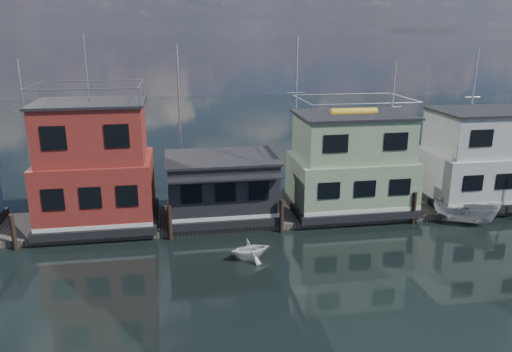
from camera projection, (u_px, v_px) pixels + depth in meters
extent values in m
plane|color=black|center=(260.00, 313.00, 22.74)|extent=(160.00, 160.00, 0.00)
cube|color=#595147|center=(229.00, 217.00, 34.05)|extent=(48.00, 5.00, 0.40)
cube|color=black|center=(100.00, 218.00, 32.57)|extent=(7.40, 5.90, 0.50)
cube|color=maroon|center=(97.00, 187.00, 31.98)|extent=(7.00, 5.50, 3.74)
cube|color=maroon|center=(92.00, 132.00, 30.97)|extent=(6.30, 4.95, 3.46)
cube|color=black|center=(89.00, 103.00, 30.47)|extent=(6.65, 5.23, 0.16)
cylinder|color=silver|center=(86.00, 68.00, 29.89)|extent=(0.08, 0.08, 4.00)
cube|color=black|center=(222.00, 211.00, 33.84)|extent=(7.40, 5.40, 0.50)
cube|color=black|center=(222.00, 183.00, 33.30)|extent=(7.00, 5.00, 3.40)
cube|color=black|center=(221.00, 158.00, 32.80)|extent=(7.30, 5.30, 0.16)
cube|color=black|center=(226.00, 178.00, 30.31)|extent=(7.00, 1.20, 0.12)
cube|color=black|center=(349.00, 203.00, 35.27)|extent=(8.40, 5.90, 0.50)
cube|color=#8BA47B|center=(350.00, 179.00, 34.76)|extent=(8.00, 5.50, 3.12)
cube|color=#8BA47B|center=(352.00, 137.00, 33.93)|extent=(7.20, 4.95, 2.88)
cube|color=black|center=(354.00, 115.00, 33.50)|extent=(7.60, 5.23, 0.16)
cylinder|color=yellow|center=(354.00, 112.00, 33.45)|extent=(3.20, 0.56, 0.56)
cube|color=black|center=(478.00, 196.00, 36.86)|extent=(8.40, 5.90, 0.50)
cube|color=beige|center=(481.00, 173.00, 36.35)|extent=(8.00, 5.50, 3.12)
cube|color=beige|center=(486.00, 132.00, 35.51)|extent=(7.20, 4.95, 2.88)
cube|color=black|center=(489.00, 111.00, 35.09)|extent=(7.60, 5.23, 0.16)
cylinder|color=#2D2116|center=(13.00, 232.00, 29.08)|extent=(0.28, 0.28, 2.20)
cylinder|color=#2D2116|center=(170.00, 223.00, 30.51)|extent=(0.28, 0.28, 2.20)
cylinder|color=#2D2116|center=(281.00, 216.00, 31.62)|extent=(0.28, 0.28, 2.20)
cylinder|color=#2D2116|center=(414.00, 208.00, 33.05)|extent=(0.28, 0.28, 2.20)
cylinder|color=silver|center=(27.00, 133.00, 36.09)|extent=(0.16, 0.16, 10.50)
cylinder|color=silver|center=(24.00, 112.00, 35.65)|extent=(1.40, 0.06, 0.06)
cylinder|color=silver|center=(180.00, 122.00, 37.70)|extent=(0.16, 0.16, 11.50)
cylinder|color=silver|center=(179.00, 99.00, 37.22)|extent=(1.40, 0.06, 0.06)
cylinder|color=silver|center=(296.00, 116.00, 39.06)|extent=(0.16, 0.16, 12.00)
cylinder|color=silver|center=(296.00, 93.00, 38.56)|extent=(1.40, 0.06, 0.06)
cylinder|color=silver|center=(391.00, 125.00, 40.61)|extent=(0.16, 0.16, 10.00)
cylinder|color=silver|center=(392.00, 107.00, 40.19)|extent=(1.40, 0.06, 0.06)
cylinder|color=silver|center=(470.00, 117.00, 41.58)|extent=(0.16, 0.16, 11.00)
cylinder|color=silver|center=(473.00, 97.00, 41.12)|extent=(1.40, 0.06, 0.06)
imported|color=beige|center=(465.00, 213.00, 33.09)|extent=(4.27, 3.63, 1.59)
imported|color=white|center=(250.00, 249.00, 28.01)|extent=(2.72, 2.47, 1.23)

